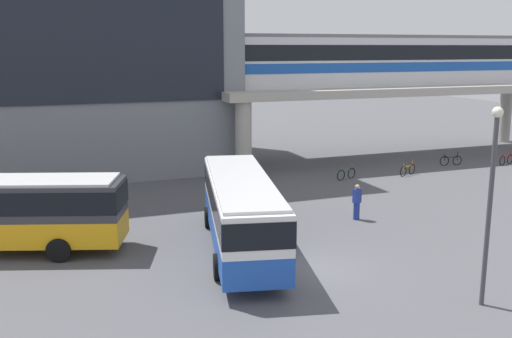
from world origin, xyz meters
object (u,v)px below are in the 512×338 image
at_px(bicycle_black, 451,160).
at_px(bus_main, 241,206).
at_px(bicycle_green, 346,174).
at_px(pedestrian_at_kerb, 357,203).
at_px(bicycle_orange, 408,170).
at_px(train, 380,60).
at_px(bicycle_red, 506,160).
at_px(station_building, 2,32).

bearing_deg(bicycle_black, bus_main, -150.00).
bearing_deg(bicycle_green, pedestrian_at_kerb, -116.16).
height_order(bicycle_black, bicycle_orange, same).
relative_size(bus_main, bicycle_green, 6.63).
bearing_deg(bicycle_orange, bicycle_black, 19.32).
distance_m(bicycle_black, bicycle_orange, 5.36).
relative_size(bicycle_orange, pedestrian_at_kerb, 0.92).
xyz_separation_m(bus_main, pedestrian_at_kerb, (7.02, 2.25, -1.12)).
relative_size(train, pedestrian_at_kerb, 13.56).
xyz_separation_m(train, bicycle_green, (-6.00, -5.96, -7.33)).
bearing_deg(train, bus_main, -135.96).
distance_m(bus_main, bicycle_red, 27.11).
distance_m(station_building, bicycle_red, 37.63).
xyz_separation_m(station_building, train, (26.87, -5.74, -1.95)).
xyz_separation_m(train, bicycle_orange, (-1.42, -6.33, -7.33)).
height_order(train, bicycle_red, train).
xyz_separation_m(train, pedestrian_at_kerb, (-10.08, -14.28, -6.81)).
xyz_separation_m(bicycle_black, bicycle_orange, (-5.05, -1.77, 0.00)).
relative_size(bus_main, bicycle_red, 6.53).
bearing_deg(bicycle_red, train, 143.22).
relative_size(bus_main, bicycle_orange, 6.71).
xyz_separation_m(train, bus_main, (-17.10, -16.53, -5.70)).
height_order(station_building, train, station_building).
xyz_separation_m(bus_main, bicycle_black, (20.73, 11.97, -1.63)).
xyz_separation_m(bus_main, bicycle_orange, (15.68, 10.20, -1.63)).
distance_m(bicycle_green, bicycle_black, 9.73).
height_order(station_building, bus_main, station_building).
xyz_separation_m(bicycle_red, bicycle_orange, (-9.15, -0.55, 0.00)).
xyz_separation_m(bicycle_black, pedestrian_at_kerb, (-13.72, -9.72, 0.51)).
bearing_deg(bicycle_black, station_building, 161.33).
relative_size(bus_main, bicycle_black, 6.37).
distance_m(train, bicycle_red, 12.12).
relative_size(train, bicycle_green, 14.58).
bearing_deg(pedestrian_at_kerb, bicycle_orange, 42.53).
height_order(bicycle_black, pedestrian_at_kerb, pedestrian_at_kerb).
bearing_deg(bicycle_red, bicycle_black, 163.44).
bearing_deg(bicycle_red, bus_main, -156.58).
bearing_deg(bus_main, bicycle_black, 30.00).
height_order(bicycle_orange, pedestrian_at_kerb, pedestrian_at_kerb).
relative_size(station_building, bicycle_orange, 18.00).
relative_size(station_building, bicycle_black, 17.07).
height_order(station_building, bicycle_orange, station_building).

